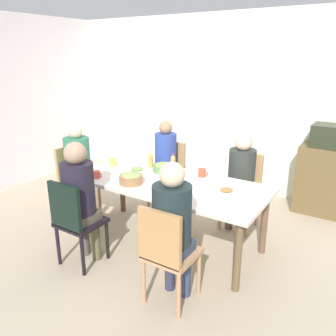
{
  "coord_description": "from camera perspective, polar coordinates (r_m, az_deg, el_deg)",
  "views": [
    {
      "loc": [
        1.83,
        -2.88,
        2.01
      ],
      "look_at": [
        0.0,
        0.0,
        0.88
      ],
      "focal_mm": 36.75,
      "sensor_mm": 36.0,
      "label": 1
    }
  ],
  "objects": [
    {
      "name": "side_cabinet",
      "position": [
        4.93,
        24.67,
        -1.87
      ],
      "size": [
        0.7,
        0.44,
        0.9
      ],
      "primitive_type": "cube",
      "color": "brown",
      "rests_on": "ground_plane"
    },
    {
      "name": "cup_2",
      "position": [
        3.81,
        -11.7,
        -1.07
      ],
      "size": [
        0.11,
        0.07,
        0.08
      ],
      "color": "#D25439",
      "rests_on": "dining_table"
    },
    {
      "name": "person_3",
      "position": [
        3.41,
        -14.49,
        -3.95
      ],
      "size": [
        0.31,
        0.31,
        1.25
      ],
      "color": "#4F4542",
      "rests_on": "ground_plane"
    },
    {
      "name": "cup_1",
      "position": [
        4.29,
        -4.41,
        1.44
      ],
      "size": [
        0.11,
        0.07,
        0.07
      ],
      "color": "white",
      "rests_on": "dining_table"
    },
    {
      "name": "bowl_0",
      "position": [
        3.59,
        -6.16,
        -1.73
      ],
      "size": [
        0.25,
        0.25,
        0.11
      ],
      "color": "#936744",
      "rests_on": "dining_table"
    },
    {
      "name": "person_1",
      "position": [
        4.52,
        -0.47,
        1.61
      ],
      "size": [
        0.3,
        0.3,
        1.2
      ],
      "color": "#252C49",
      "rests_on": "ground_plane"
    },
    {
      "name": "plate_0",
      "position": [
        3.58,
        1.63,
        -2.37
      ],
      "size": [
        0.21,
        0.21,
        0.04
      ],
      "color": "white",
      "rests_on": "dining_table"
    },
    {
      "name": "wall_back",
      "position": [
        5.33,
        12.26,
        10.24
      ],
      "size": [
        6.22,
        0.12,
        2.6
      ],
      "primitive_type": "cube",
      "color": "silver",
      "rests_on": "ground_plane"
    },
    {
      "name": "bottle_0",
      "position": [
        4.09,
        -2.96,
        1.36
      ],
      "size": [
        0.06,
        0.06,
        0.19
      ],
      "color": "tan",
      "rests_on": "dining_table"
    },
    {
      "name": "chair_4",
      "position": [
        2.84,
        -0.24,
        -13.56
      ],
      "size": [
        0.4,
        0.4,
        0.9
      ],
      "color": "tan",
      "rests_on": "ground_plane"
    },
    {
      "name": "person_2",
      "position": [
        4.48,
        -14.66,
        0.94
      ],
      "size": [
        0.32,
        0.32,
        1.2
      ],
      "color": "#483747",
      "rests_on": "ground_plane"
    },
    {
      "name": "chair_1",
      "position": [
        4.66,
        0.14,
        -0.46
      ],
      "size": [
        0.4,
        0.4,
        0.9
      ],
      "color": "#A68354",
      "rests_on": "ground_plane"
    },
    {
      "name": "microwave",
      "position": [
        4.78,
        25.61,
        4.79
      ],
      "size": [
        0.48,
        0.36,
        0.28
      ],
      "primitive_type": "cube",
      "color": "#292F1F",
      "rests_on": "side_cabinet"
    },
    {
      "name": "chair_2",
      "position": [
        4.6,
        -15.22,
        -1.37
      ],
      "size": [
        0.4,
        0.4,
        0.9
      ],
      "color": "#B67B56",
      "rests_on": "ground_plane"
    },
    {
      "name": "person_0",
      "position": [
        4.08,
        12.04,
        -0.78
      ],
      "size": [
        0.31,
        0.31,
        1.17
      ],
      "color": "brown",
      "rests_on": "ground_plane"
    },
    {
      "name": "cup_3",
      "position": [
        3.79,
        5.68,
        -0.77
      ],
      "size": [
        0.12,
        0.08,
        0.09
      ],
      "color": "#C54933",
      "rests_on": "dining_table"
    },
    {
      "name": "plate_1",
      "position": [
        3.98,
        -5.16,
        -0.3
      ],
      "size": [
        0.26,
        0.26,
        0.04
      ],
      "color": "silver",
      "rests_on": "dining_table"
    },
    {
      "name": "chair_0",
      "position": [
        4.22,
        12.31,
        -2.93
      ],
      "size": [
        0.4,
        0.4,
        0.9
      ],
      "color": "tan",
      "rests_on": "ground_plane"
    },
    {
      "name": "bowl_1",
      "position": [
        3.95,
        -0.65,
        0.13
      ],
      "size": [
        0.26,
        0.26,
        0.09
      ],
      "color": "#53834B",
      "rests_on": "dining_table"
    },
    {
      "name": "plate_2",
      "position": [
        3.39,
        -1.01,
        -3.64
      ],
      "size": [
        0.21,
        0.21,
        0.04
      ],
      "color": "silver",
      "rests_on": "dining_table"
    },
    {
      "name": "person_4",
      "position": [
        2.79,
        0.75,
        -8.69
      ],
      "size": [
        0.32,
        0.32,
        1.24
      ],
      "color": "#2A2F45",
      "rests_on": "ground_plane"
    },
    {
      "name": "cup_0",
      "position": [
        4.18,
        -9.25,
        0.98
      ],
      "size": [
        0.11,
        0.08,
        0.1
      ],
      "color": "#E7BE51",
      "rests_on": "dining_table"
    },
    {
      "name": "plate_3",
      "position": [
        3.41,
        9.65,
        -3.78
      ],
      "size": [
        0.23,
        0.23,
        0.04
      ],
      "color": "white",
      "rests_on": "dining_table"
    },
    {
      "name": "chair_3",
      "position": [
        3.45,
        -15.25,
        -8.13
      ],
      "size": [
        0.4,
        0.4,
        0.9
      ],
      "color": "black",
      "rests_on": "ground_plane"
    },
    {
      "name": "dining_table",
      "position": [
        3.67,
        0.0,
        -3.32
      ],
      "size": [
        2.1,
        0.94,
        0.73
      ],
      "color": "silver",
      "rests_on": "ground_plane"
    },
    {
      "name": "bottle_1",
      "position": [
        4.0,
        0.84,
        0.99
      ],
      "size": [
        0.05,
        0.05,
        0.19
      ],
      "color": "tan",
      "rests_on": "dining_table"
    },
    {
      "name": "ground_plane",
      "position": [
        3.96,
        0.0,
        -12.21
      ],
      "size": [
        7.17,
        7.17,
        0.0
      ],
      "primitive_type": "plane",
      "color": "tan"
    }
  ]
}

